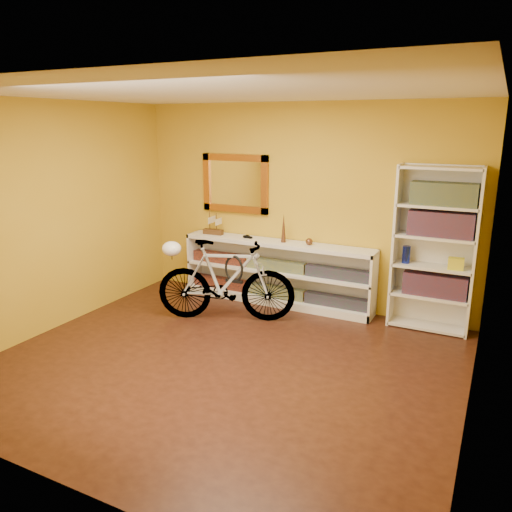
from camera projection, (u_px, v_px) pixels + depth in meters
The scene contains 24 objects.
floor at pixel (225, 363), 5.01m from camera, with size 4.50×4.00×0.01m, color black.
ceiling at pixel (220, 92), 4.34m from camera, with size 4.50×4.00×0.01m, color silver.
back_wall at pixel (301, 206), 6.41m from camera, with size 4.50×0.01×2.60m, color #BA901C.
left_wall at pixel (51, 218), 5.65m from camera, with size 0.01×4.00×2.60m, color #BA901C.
right_wall at pixel (484, 267), 3.70m from camera, with size 0.01×4.00×2.60m, color #BA901C.
gilt_mirror at pixel (235, 184), 6.72m from camera, with size 0.98×0.06×0.78m, color #9B571C.
wall_socket at pixel (365, 294), 6.27m from camera, with size 0.09×0.01×0.09m, color silver.
console_unit at pixel (277, 273), 6.58m from camera, with size 2.60×0.35×0.85m, color silver, non-canonical shape.
cd_row_lower at pixel (276, 291), 6.63m from camera, with size 2.50×0.13×0.14m, color black.
cd_row_upper at pixel (276, 265), 6.53m from camera, with size 2.50×0.13×0.14m, color navy.
model_ship at pixel (213, 222), 6.85m from camera, with size 0.28×0.11×0.33m, color #3C2410, non-canonical shape.
toy_car at pixel (248, 238), 6.65m from camera, with size 0.00×0.00×0.00m, color black.
bronze_ornament at pixel (284, 228), 6.38m from camera, with size 0.06×0.06×0.37m, color brown.
decorative_orb at pixel (309, 242), 6.27m from camera, with size 0.09×0.09×0.09m, color brown.
bookcase at pixel (434, 250), 5.63m from camera, with size 0.90×0.30×1.90m, color silver, non-canonical shape.
book_row_a at pixel (435, 285), 5.71m from camera, with size 0.70×0.22×0.26m, color maroon.
book_row_b at pixel (441, 224), 5.53m from camera, with size 0.70×0.22×0.28m, color maroon.
book_row_c at pixel (444, 194), 5.44m from camera, with size 0.70×0.22×0.25m, color navy.
travel_mug at pixel (406, 255), 5.76m from camera, with size 0.09×0.09×0.20m, color #152296.
red_tin at pixel (420, 196), 5.59m from camera, with size 0.12×0.12×0.16m, color maroon.
yellow_bag at pixel (456, 264), 5.52m from camera, with size 0.17×0.11×0.13m, color gold.
bicycle at pixel (226, 281), 6.00m from camera, with size 1.71×0.44×1.00m, color silver.
helmet at pixel (172, 249), 5.96m from camera, with size 0.24×0.22×0.18m, color white.
u_lock at pixel (234, 269), 5.95m from camera, with size 0.25×0.25×0.03m, color black.
Camera 1 is at (2.32, -3.94, 2.34)m, focal length 34.90 mm.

